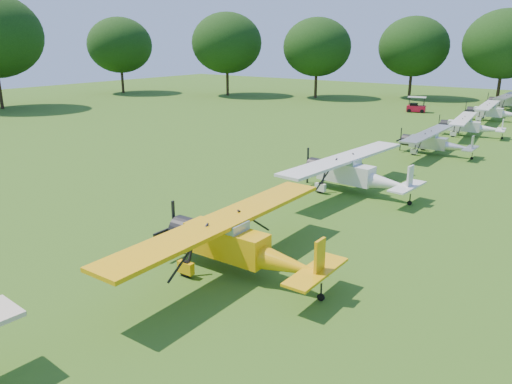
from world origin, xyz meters
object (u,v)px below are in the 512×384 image
(golf_cart, at_px, (416,107))
(aircraft_5, at_px, (469,125))
(aircraft_3, at_px, (354,171))
(aircraft_6, at_px, (493,111))
(aircraft_7, at_px, (512,101))
(aircraft_4, at_px, (434,141))
(aircraft_2, at_px, (237,241))

(golf_cart, bearing_deg, aircraft_5, -68.13)
(aircraft_3, bearing_deg, aircraft_6, 93.71)
(aircraft_7, xyz_separation_m, golf_cart, (-9.25, -9.51, -0.56))
(aircraft_6, xyz_separation_m, golf_cart, (-9.34, 1.94, -0.51))
(aircraft_4, distance_m, golf_cart, 24.88)
(aircraft_2, bearing_deg, golf_cart, 100.95)
(aircraft_4, bearing_deg, aircraft_7, 90.01)
(aircraft_3, bearing_deg, aircraft_5, 92.67)
(aircraft_7, bearing_deg, aircraft_5, -88.46)
(aircraft_5, bearing_deg, aircraft_2, -96.22)
(aircraft_6, bearing_deg, aircraft_4, -94.44)
(aircraft_5, bearing_deg, aircraft_6, 84.53)
(aircraft_4, relative_size, aircraft_5, 0.99)
(aircraft_4, bearing_deg, aircraft_2, -89.14)
(aircraft_2, bearing_deg, aircraft_7, 90.07)
(aircraft_2, bearing_deg, aircraft_3, 94.49)
(aircraft_4, distance_m, aircraft_7, 32.50)
(aircraft_6, bearing_deg, aircraft_5, -93.39)
(aircraft_6, bearing_deg, aircraft_2, -93.96)
(aircraft_5, xyz_separation_m, aircraft_7, (-0.37, 22.63, 0.11))
(aircraft_3, relative_size, aircraft_6, 1.16)
(aircraft_2, height_order, aircraft_7, aircraft_2)
(aircraft_5, bearing_deg, aircraft_3, -98.67)
(aircraft_5, xyz_separation_m, aircraft_6, (-0.28, 11.18, 0.06))
(aircraft_4, relative_size, aircraft_6, 0.94)
(aircraft_2, relative_size, aircraft_7, 1.14)
(aircraft_4, height_order, aircraft_6, aircraft_6)
(aircraft_2, distance_m, aircraft_3, 12.53)
(aircraft_2, height_order, aircraft_5, aircraft_2)
(golf_cart, bearing_deg, aircraft_7, 31.40)
(aircraft_6, bearing_deg, golf_cart, 163.45)
(aircraft_4, height_order, golf_cart, golf_cart)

